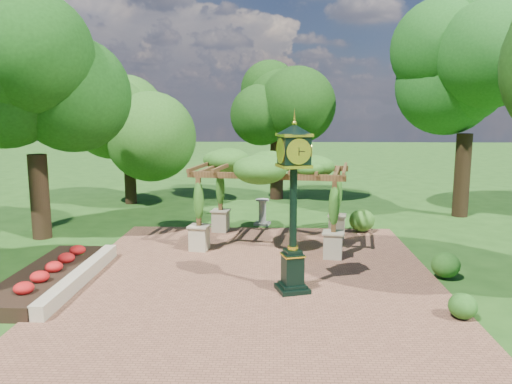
{
  "coord_description": "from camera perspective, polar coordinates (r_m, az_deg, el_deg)",
  "views": [
    {
      "loc": [
        0.58,
        -12.01,
        4.6
      ],
      "look_at": [
        0.0,
        2.5,
        2.2
      ],
      "focal_mm": 35.0,
      "sensor_mm": 36.0,
      "label": 1
    }
  ],
  "objects": [
    {
      "name": "shrub_back",
      "position": [
        19.28,
        12.01,
        -3.2
      ],
      "size": [
        0.97,
        0.97,
        0.85
      ],
      "primitive_type": "ellipsoid",
      "rotation": [
        0.0,
        0.0,
        0.03
      ],
      "color": "#30631C",
      "rests_on": "brick_plaza"
    },
    {
      "name": "tree_east_far",
      "position": [
        23.22,
        23.21,
        12.99
      ],
      "size": [
        4.0,
        4.0,
        9.28
      ],
      "color": "black",
      "rests_on": "ground"
    },
    {
      "name": "pergola",
      "position": [
        16.86,
        1.8,
        2.61
      ],
      "size": [
        5.48,
        3.93,
        3.17
      ],
      "rotation": [
        0.0,
        0.0,
        -0.16
      ],
      "color": "#C2B890",
      "rests_on": "brick_plaza"
    },
    {
      "name": "shrub_front",
      "position": [
        12.17,
        22.56,
        -11.94
      ],
      "size": [
        0.76,
        0.76,
        0.57
      ],
      "primitive_type": "ellipsoid",
      "rotation": [
        0.0,
        0.0,
        -0.23
      ],
      "color": "#255719",
      "rests_on": "brick_plaza"
    },
    {
      "name": "sundial",
      "position": [
        20.12,
        0.73,
        -2.48
      ],
      "size": [
        0.7,
        0.7,
        1.05
      ],
      "rotation": [
        0.0,
        0.0,
        -0.23
      ],
      "color": "gray",
      "rests_on": "ground"
    },
    {
      "name": "tree_west_near",
      "position": [
        19.25,
        -24.24,
        10.93
      ],
      "size": [
        4.37,
        4.37,
        7.85
      ],
      "color": "#342215",
      "rests_on": "ground"
    },
    {
      "name": "tree_west_far",
      "position": [
        25.14,
        -14.44,
        8.06
      ],
      "size": [
        3.94,
        3.94,
        6.03
      ],
      "color": "black",
      "rests_on": "ground"
    },
    {
      "name": "border_wall",
      "position": [
        14.24,
        -19.43,
        -9.17
      ],
      "size": [
        0.35,
        5.0,
        0.4
      ],
      "primitive_type": "cube",
      "color": "#C6B793",
      "rests_on": "ground"
    },
    {
      "name": "ground",
      "position": [
        12.87,
        -0.45,
        -11.55
      ],
      "size": [
        120.0,
        120.0,
        0.0
      ],
      "primitive_type": "plane",
      "color": "#1E4714",
      "rests_on": "ground"
    },
    {
      "name": "flower_bed",
      "position": [
        14.59,
        -22.75,
        -9.0
      ],
      "size": [
        1.5,
        5.0,
        0.36
      ],
      "primitive_type": "cube",
      "color": "red",
      "rests_on": "ground"
    },
    {
      "name": "tree_north",
      "position": [
        25.7,
        2.44,
        11.14
      ],
      "size": [
        3.52,
        3.52,
        7.9
      ],
      "color": "black",
      "rests_on": "ground"
    },
    {
      "name": "brick_plaza",
      "position": [
        13.81,
        -0.25,
        -9.99
      ],
      "size": [
        10.0,
        12.0,
        0.04
      ],
      "primitive_type": "cube",
      "color": "brown",
      "rests_on": "ground"
    },
    {
      "name": "shrub_mid",
      "position": [
        14.78,
        20.86,
        -7.81
      ],
      "size": [
        0.95,
        0.95,
        0.7
      ],
      "primitive_type": "ellipsoid",
      "rotation": [
        0.0,
        0.0,
        0.27
      ],
      "color": "#214F16",
      "rests_on": "brick_plaza"
    },
    {
      "name": "pedestal_clock",
      "position": [
        12.34,
        4.31,
        -0.07
      ],
      "size": [
        1.06,
        1.06,
        4.31
      ],
      "rotation": [
        0.0,
        0.0,
        0.3
      ],
      "color": "black",
      "rests_on": "brick_plaza"
    }
  ]
}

